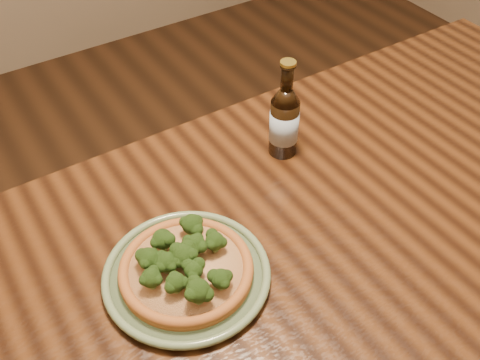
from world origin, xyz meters
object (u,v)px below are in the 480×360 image
table (344,274)px  beer_bottle (284,121)px  pizza (186,267)px  plate (187,274)px

table → beer_bottle: bearing=81.0°
table → beer_bottle: size_ratio=7.59×
pizza → beer_bottle: beer_bottle is taller
plate → beer_bottle: beer_bottle is taller
plate → pizza: 0.02m
pizza → plate: bearing=16.5°
table → plate: size_ratio=5.83×
plate → beer_bottle: size_ratio=1.30×
table → beer_bottle: 0.31m
beer_bottle → pizza: bearing=-167.8°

